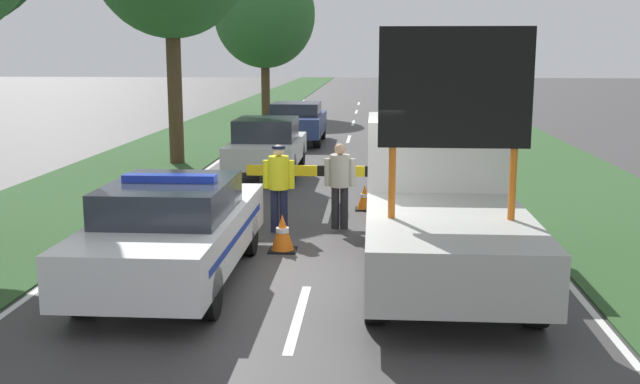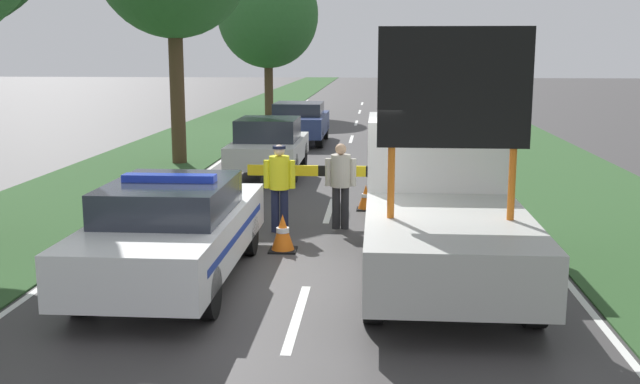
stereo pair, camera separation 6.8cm
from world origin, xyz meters
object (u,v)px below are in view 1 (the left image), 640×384
(road_barrier, at_px, (317,175))
(police_officer, at_px, (279,181))
(traffic_cone_centre_front, at_px, (236,201))
(traffic_cone_near_truck, at_px, (283,233))
(pedestrian_civilian, at_px, (340,179))
(traffic_cone_near_police, at_px, (365,197))
(roadside_tree_far_left, at_px, (265,15))
(police_car, at_px, (174,229))
(queued_car_van_white, at_px, (267,145))
(queued_car_hatch_blue, at_px, (297,122))
(work_truck, at_px, (440,199))

(road_barrier, xyz_separation_m, police_officer, (-0.62, -0.96, 0.06))
(police_officer, height_order, traffic_cone_centre_front, police_officer)
(traffic_cone_centre_front, relative_size, traffic_cone_near_truck, 0.95)
(pedestrian_civilian, xyz_separation_m, traffic_cone_centre_front, (-2.11, 1.02, -0.63))
(traffic_cone_near_police, xyz_separation_m, traffic_cone_near_truck, (-1.29, -3.31, 0.05))
(traffic_cone_near_police, xyz_separation_m, roadside_tree_far_left, (-5.21, 22.22, 4.67))
(police_officer, height_order, traffic_cone_near_police, police_officer)
(police_car, distance_m, police_officer, 3.21)
(pedestrian_civilian, bearing_deg, traffic_cone_near_truck, -106.09)
(traffic_cone_near_police, bearing_deg, road_barrier, -130.09)
(police_officer, bearing_deg, police_car, 42.55)
(traffic_cone_near_police, xyz_separation_m, queued_car_van_white, (-2.62, 4.32, 0.51))
(pedestrian_civilian, height_order, queued_car_hatch_blue, pedestrian_civilian)
(queued_car_hatch_blue, height_order, roadside_tree_far_left, roadside_tree_far_left)
(queued_car_hatch_blue, bearing_deg, pedestrian_civilian, 99.32)
(traffic_cone_near_police, distance_m, queued_car_hatch_blue, 11.34)
(queued_car_van_white, height_order, roadside_tree_far_left, roadside_tree_far_left)
(work_truck, height_order, traffic_cone_near_police, work_truck)
(work_truck, distance_m, pedestrian_civilian, 3.03)
(police_car, distance_m, road_barrier, 4.33)
(police_officer, xyz_separation_m, queued_car_van_white, (-1.11, 6.34, -0.18))
(police_car, xyz_separation_m, police_officer, (1.10, 3.01, 0.19))
(traffic_cone_centre_front, distance_m, roadside_tree_far_left, 23.50)
(pedestrian_civilian, bearing_deg, police_officer, -151.08)
(police_car, height_order, queued_car_van_white, police_car)
(queued_car_van_white, xyz_separation_m, roadside_tree_far_left, (-2.59, 17.90, 4.16))
(roadside_tree_far_left, bearing_deg, work_truck, -76.52)
(traffic_cone_near_truck, distance_m, roadside_tree_far_left, 26.24)
(traffic_cone_near_police, bearing_deg, queued_car_van_white, 121.24)
(traffic_cone_centre_front, bearing_deg, queued_car_hatch_blue, 89.88)
(roadside_tree_far_left, bearing_deg, traffic_cone_near_truck, -81.28)
(traffic_cone_near_truck, bearing_deg, police_officer, 99.51)
(police_car, bearing_deg, roadside_tree_far_left, 96.81)
(police_car, height_order, queued_car_hatch_blue, police_car)
(queued_car_van_white, distance_m, roadside_tree_far_left, 18.56)
(traffic_cone_centre_front, xyz_separation_m, queued_car_hatch_blue, (0.02, 11.70, 0.47))
(queued_car_van_white, xyz_separation_m, queued_car_hatch_blue, (0.10, 6.72, -0.01))
(police_officer, bearing_deg, road_barrier, -150.28)
(road_barrier, relative_size, queued_car_van_white, 0.69)
(pedestrian_civilian, xyz_separation_m, traffic_cone_near_truck, (-0.86, -1.63, -0.62))
(road_barrier, xyz_separation_m, pedestrian_civilian, (0.46, -0.62, 0.04))
(work_truck, height_order, queued_car_van_white, work_truck)
(road_barrier, relative_size, roadside_tree_far_left, 0.36)
(traffic_cone_near_truck, relative_size, queued_car_hatch_blue, 0.15)
(road_barrier, relative_size, traffic_cone_near_police, 5.21)
(police_car, distance_m, traffic_cone_near_truck, 2.21)
(roadside_tree_far_left, bearing_deg, road_barrier, -79.50)
(queued_car_hatch_blue, bearing_deg, police_officer, 94.44)
(pedestrian_civilian, height_order, traffic_cone_centre_front, pedestrian_civilian)
(queued_car_hatch_blue, bearing_deg, police_car, 89.69)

